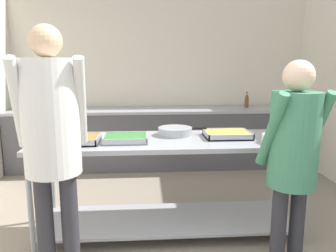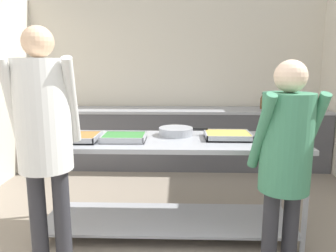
{
  "view_description": "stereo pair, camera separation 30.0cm",
  "coord_description": "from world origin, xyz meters",
  "views": [
    {
      "loc": [
        -0.26,
        -1.16,
        1.55
      ],
      "look_at": [
        -0.05,
        1.78,
        0.99
      ],
      "focal_mm": 35.0,
      "sensor_mm": 36.0,
      "label": 1
    },
    {
      "loc": [
        0.04,
        -1.17,
        1.55
      ],
      "look_at": [
        -0.05,
        1.78,
        0.99
      ],
      "focal_mm": 35.0,
      "sensor_mm": 36.0,
      "label": 2
    }
  ],
  "objects": [
    {
      "name": "guest_serving_left",
      "position": [
        0.76,
        0.95,
        0.98
      ],
      "size": [
        0.47,
        0.37,
        1.58
      ],
      "color": "#2D2D33",
      "rests_on": "ground_plane"
    },
    {
      "name": "serving_tray_vegetables",
      "position": [
        -0.87,
        1.61,
        0.92
      ],
      "size": [
        0.43,
        0.34,
        0.05
      ],
      "color": "#9EA0A8",
      "rests_on": "serving_counter"
    },
    {
      "name": "serving_counter",
      "position": [
        -0.05,
        1.68,
        0.61
      ],
      "size": [
        2.37,
        0.75,
        0.89
      ],
      "color": "#9EA0A8",
      "rests_on": "ground_plane"
    },
    {
      "name": "serving_tray_greens",
      "position": [
        0.49,
        1.72,
        0.92
      ],
      "size": [
        0.41,
        0.33,
        0.05
      ],
      "color": "#9EA0A8",
      "rests_on": "serving_counter"
    },
    {
      "name": "plate_stack",
      "position": [
        0.86,
        1.48,
        0.93
      ],
      "size": [
        0.25,
        0.25,
        0.07
      ],
      "color": "white",
      "rests_on": "serving_counter"
    },
    {
      "name": "serving_tray_roast",
      "position": [
        -0.43,
        1.62,
        0.92
      ],
      "size": [
        0.38,
        0.31,
        0.05
      ],
      "color": "#9EA0A8",
      "rests_on": "serving_counter"
    },
    {
      "name": "back_counter",
      "position": [
        -0.0,
        3.71,
        0.45
      ],
      "size": [
        4.49,
        0.65,
        0.89
      ],
      "color": "#4C4C51",
      "rests_on": "ground_plane"
    },
    {
      "name": "wall_rear",
      "position": [
        0.0,
        4.08,
        1.32
      ],
      "size": [
        4.65,
        0.06,
        2.65
      ],
      "color": "beige",
      "rests_on": "ground_plane"
    },
    {
      "name": "water_bottle",
      "position": [
        1.31,
        3.77,
        1.0
      ],
      "size": [
        0.06,
        0.06,
        0.24
      ],
      "color": "brown",
      "rests_on": "back_counter"
    },
    {
      "name": "guest_serving_right",
      "position": [
        -0.88,
        1.01,
        1.12
      ],
      "size": [
        0.51,
        0.42,
        1.8
      ],
      "color": "#2D2D33",
      "rests_on": "ground_plane"
    },
    {
      "name": "sauce_pan",
      "position": [
        0.03,
        1.85,
        0.93
      ],
      "size": [
        0.46,
        0.32,
        0.07
      ],
      "color": "#9EA0A8",
      "rests_on": "serving_counter"
    }
  ]
}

